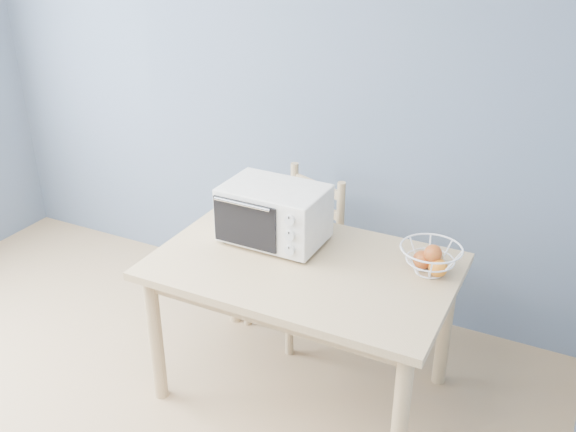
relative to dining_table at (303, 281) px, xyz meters
The scene contains 4 objects.
dining_table is the anchor object (origin of this frame).
toaster_oven 0.38m from the dining_table, 151.28° to the left, with size 0.50×0.37×0.29m.
fruit_basket 0.61m from the dining_table, 18.44° to the left, with size 0.35×0.35×0.14m.
dining_chair 0.61m from the dining_table, 118.21° to the left, with size 0.57×0.57×0.93m.
Camera 1 is at (1.80, -1.01, 2.27)m, focal length 40.00 mm.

